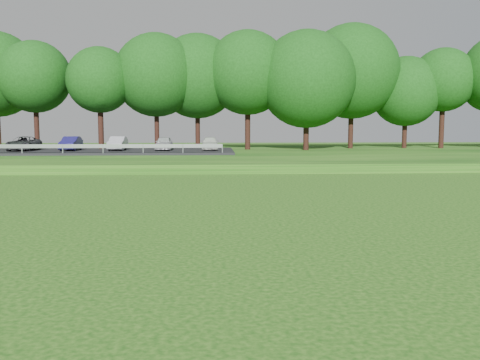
{
  "coord_description": "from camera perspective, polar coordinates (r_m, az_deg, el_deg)",
  "views": [
    {
      "loc": [
        -13.88,
        -13.91,
        3.22
      ],
      "look_at": [
        -12.93,
        3.72,
        1.3
      ],
      "focal_mm": 40.0,
      "sensor_mm": 36.0,
      "label": 1
    }
  ],
  "objects": [
    {
      "name": "berm",
      "position": [
        49.96,
        13.08,
        2.69
      ],
      "size": [
        130.0,
        30.0,
        0.6
      ],
      "primitive_type": "cube",
      "color": "#0E3D0B",
      "rests_on": "ground"
    },
    {
      "name": "walking_path",
      "position": [
        36.77,
        19.12,
        0.87
      ],
      "size": [
        130.0,
        1.6,
        0.04
      ],
      "primitive_type": "cube",
      "color": "gray",
      "rests_on": "ground"
    },
    {
      "name": "parking_lot",
      "position": [
        47.99,
        -15.99,
        3.38
      ],
      "size": [
        24.0,
        9.0,
        1.38
      ],
      "color": "black",
      "rests_on": "berm"
    },
    {
      "name": "treeline",
      "position": [
        53.95,
        12.08,
        11.26
      ],
      "size": [
        104.0,
        7.0,
        15.0
      ],
      "primitive_type": null,
      "color": "#113C0D",
      "rests_on": "berm"
    }
  ]
}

